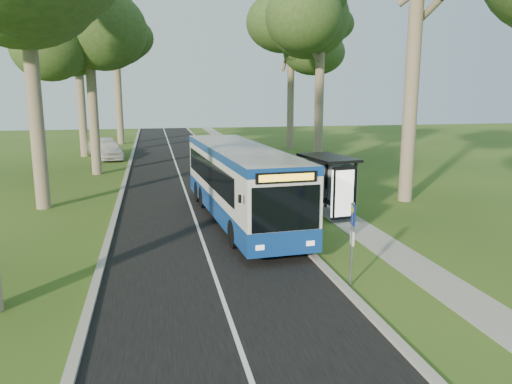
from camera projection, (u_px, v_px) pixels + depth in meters
ground at (299, 243)px, 18.62m from camera, size 120.00×120.00×0.00m
road at (186, 194)px, 27.51m from camera, size 7.00×100.00×0.02m
kerb_east at (248, 190)px, 28.20m from camera, size 0.25×100.00×0.12m
kerb_west at (121, 196)px, 26.80m from camera, size 0.25×100.00×0.12m
centre_line at (186, 194)px, 27.51m from camera, size 0.12×100.00×0.00m
footpath at (299, 189)px, 28.81m from camera, size 1.50×100.00×0.02m
bus at (240, 183)px, 21.58m from camera, size 3.40×12.35×3.24m
bus_stop_sign at (352, 234)px, 14.28m from camera, size 0.10×0.35×2.49m
bus_shelter at (334, 175)px, 22.16m from camera, size 2.14×3.36×2.70m
litter_bin at (298, 196)px, 24.65m from camera, size 0.56×0.56×0.97m
car_white at (110, 150)px, 41.20m from camera, size 2.55×4.91×1.60m
car_silver at (104, 147)px, 43.26m from camera, size 3.01×5.00×1.56m
tree_west_c at (87, 16)px, 32.04m from camera, size 5.20×5.20×13.89m
tree_west_d at (75, 16)px, 40.97m from camera, size 5.20×5.20×15.65m
tree_west_e at (115, 22)px, 50.90m from camera, size 5.20×5.20×16.80m
tree_east_c at (321, 18)px, 35.12m from camera, size 5.20×5.20×14.36m
tree_east_d at (291, 38)px, 46.91m from camera, size 5.20×5.20×14.11m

